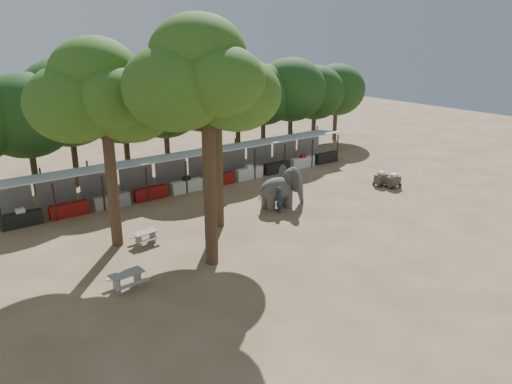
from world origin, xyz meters
TOP-DOWN VIEW (x-y plane):
  - ground at (0.00, 0.00)m, footprint 100.00×100.00m
  - vendor_stalls at (-0.00, 13.84)m, footprint 28.00×2.99m
  - yard_tree_left at (-9.13, 7.19)m, footprint 7.10×6.90m
  - yard_tree_center at (-6.13, 2.19)m, footprint 7.10×6.90m
  - yard_tree_back at (-3.13, 6.19)m, footprint 7.10×6.90m
  - backdrop_trees at (0.00, 19.00)m, footprint 46.46×5.95m
  - elephant at (2.21, 6.41)m, footprint 3.47×2.61m
  - handler at (1.35, 5.64)m, footprint 0.55×0.70m
  - picnic_table_near at (-10.50, 2.07)m, footprint 1.63×1.49m
  - picnic_table_far at (-7.69, 6.22)m, footprint 1.51×1.40m
  - cart_front at (11.50, 4.65)m, footprint 1.10×0.72m
  - cart_back at (11.17, 5.55)m, footprint 1.16×0.81m

SIDE VIEW (x-z plane):
  - ground at x=0.00m, z-range 0.00..0.00m
  - picnic_table_far at x=-7.69m, z-range 0.10..0.78m
  - picnic_table_near at x=-10.50m, z-range 0.12..0.89m
  - cart_front at x=11.50m, z-range -0.01..1.07m
  - cart_back at x=11.17m, z-range -0.01..1.08m
  - handler at x=1.35m, z-range 0.00..1.73m
  - vendor_stalls at x=0.00m, z-range -0.22..2.58m
  - elephant at x=2.21m, z-range 0.00..2.61m
  - backdrop_trees at x=0.00m, z-range 1.35..9.68m
  - yard_tree_left at x=-9.13m, z-range 2.69..13.71m
  - yard_tree_back at x=-3.13m, z-range 2.86..14.22m
  - yard_tree_center at x=-6.13m, z-range 3.19..15.23m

